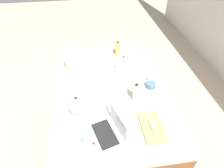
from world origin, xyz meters
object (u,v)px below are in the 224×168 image
(mixing_bowl_large, at_px, (76,62))
(ramekin_wide, at_px, (67,50))
(kitchen_timer, at_px, (123,59))
(cutting_board, at_px, (152,127))
(butter_stick_left, at_px, (153,127))
(bottle_oil, at_px, (118,50))
(bottle_vinegar, at_px, (136,94))
(ramekin_medium, at_px, (81,78))
(ramekin_small, at_px, (151,85))
(kettle, at_px, (77,105))
(laptop, at_px, (110,130))

(mixing_bowl_large, distance_m, ramekin_wide, 0.39)
(mixing_bowl_large, xyz_separation_m, ramekin_wide, (-0.36, -0.12, -0.04))
(ramekin_wide, xyz_separation_m, kitchen_timer, (0.36, 0.72, 0.01))
(mixing_bowl_large, bearing_deg, cutting_board, 32.56)
(mixing_bowl_large, bearing_deg, butter_stick_left, 32.06)
(bottle_oil, height_order, ramekin_wide, bottle_oil)
(kitchen_timer, bearing_deg, bottle_vinegar, -1.21)
(bottle_vinegar, distance_m, bottle_oil, 0.87)
(butter_stick_left, bearing_deg, mixing_bowl_large, -147.94)
(kitchen_timer, bearing_deg, ramekin_wide, -116.34)
(bottle_oil, bearing_deg, ramekin_medium, -47.43)
(ramekin_small, xyz_separation_m, ramekin_medium, (-0.23, -0.75, 0.00))
(kettle, distance_m, ramekin_medium, 0.47)
(laptop, height_order, ramekin_wide, laptop)
(bottle_vinegar, distance_m, butter_stick_left, 0.37)
(butter_stick_left, bearing_deg, bottle_vinegar, -168.84)
(ramekin_medium, xyz_separation_m, kitchen_timer, (-0.29, 0.55, 0.01))
(bottle_vinegar, height_order, ramekin_wide, bottle_vinegar)
(butter_stick_left, xyz_separation_m, kitchen_timer, (-1.06, -0.06, -0.00))
(bottle_vinegar, height_order, butter_stick_left, bottle_vinegar)
(laptop, bearing_deg, bottle_vinegar, 139.10)
(bottle_oil, relative_size, ramekin_medium, 1.85)
(mixing_bowl_large, relative_size, ramekin_medium, 2.66)
(mixing_bowl_large, distance_m, bottle_oil, 0.58)
(laptop, height_order, ramekin_small, laptop)
(mixing_bowl_large, xyz_separation_m, cutting_board, (1.03, 0.66, -0.06))
(bottle_oil, height_order, cutting_board, bottle_oil)
(laptop, bearing_deg, ramekin_small, 135.23)
(cutting_board, relative_size, ramekin_wide, 3.47)
(butter_stick_left, xyz_separation_m, ramekin_small, (-0.54, 0.15, -0.01))
(kettle, xyz_separation_m, cutting_board, (0.29, 0.64, -0.07))
(mixing_bowl_large, relative_size, kitchen_timer, 3.64)
(mixing_bowl_large, height_order, butter_stick_left, mixing_bowl_large)
(kettle, height_order, ramekin_medium, kettle)
(ramekin_wide, distance_m, kitchen_timer, 0.81)
(kitchen_timer, bearing_deg, cutting_board, 3.16)
(cutting_board, height_order, butter_stick_left, butter_stick_left)
(kettle, relative_size, cutting_board, 0.63)
(butter_stick_left, bearing_deg, bottle_oil, -175.15)
(bottle_vinegar, bearing_deg, ramekin_wide, -146.00)
(laptop, distance_m, mixing_bowl_large, 1.08)
(bottle_oil, bearing_deg, butter_stick_left, 4.85)
(bottle_vinegar, xyz_separation_m, kettle, (0.06, -0.57, -0.01))
(ramekin_small, bearing_deg, ramekin_wide, -133.43)
(kettle, distance_m, kitchen_timer, 0.95)
(bottle_oil, xyz_separation_m, kettle, (0.92, -0.54, 0.00))
(bottle_oil, bearing_deg, cutting_board, 4.93)
(bottle_vinegar, height_order, ramekin_small, bottle_vinegar)
(ramekin_small, relative_size, ramekin_medium, 0.99)
(mixing_bowl_large, relative_size, cutting_board, 0.83)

